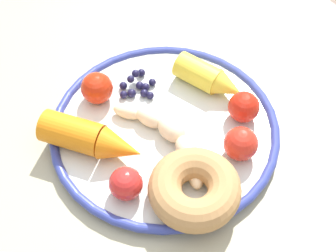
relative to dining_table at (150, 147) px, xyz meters
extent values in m
cube|color=tan|center=(0.00, 0.00, 0.07)|extent=(1.24, 0.77, 0.03)
cube|color=tan|center=(-0.56, 0.32, -0.29)|extent=(0.05, 0.05, 0.70)
cylinder|color=silver|center=(0.04, 0.00, 0.09)|extent=(0.29, 0.29, 0.01)
torus|color=#323D91|center=(0.04, 0.00, 0.10)|extent=(0.30, 0.30, 0.01)
ellipsoid|color=beige|center=(0.13, -0.01, 0.11)|extent=(0.05, 0.03, 0.02)
ellipsoid|color=beige|center=(0.09, 0.00, 0.11)|extent=(0.04, 0.03, 0.02)
ellipsoid|color=beige|center=(0.06, 0.00, 0.11)|extent=(0.05, 0.04, 0.03)
ellipsoid|color=beige|center=(0.03, -0.01, 0.11)|extent=(0.05, 0.04, 0.02)
ellipsoid|color=beige|center=(0.00, -0.03, 0.11)|extent=(0.04, 0.04, 0.02)
cylinder|color=orange|center=(0.00, -0.11, 0.12)|extent=(0.09, 0.08, 0.04)
cone|color=orange|center=(0.05, -0.07, 0.12)|extent=(0.07, 0.07, 0.04)
cylinder|color=yellow|center=(0.00, 0.08, 0.12)|extent=(0.07, 0.06, 0.04)
cone|color=yellow|center=(0.05, 0.10, 0.12)|extent=(0.05, 0.05, 0.04)
torus|color=#B5814C|center=(0.15, -0.03, 0.12)|extent=(0.14, 0.14, 0.04)
sphere|color=#191638|center=(-0.05, 0.02, 0.10)|extent=(0.01, 0.01, 0.01)
sphere|color=#191638|center=(-0.03, 0.03, 0.10)|extent=(0.01, 0.01, 0.01)
sphere|color=#191638|center=(-0.03, 0.01, 0.10)|extent=(0.01, 0.01, 0.01)
sphere|color=#191638|center=(-0.05, -0.01, 0.10)|extent=(0.01, 0.01, 0.01)
sphere|color=#191638|center=(-0.03, 0.01, 0.10)|extent=(0.01, 0.01, 0.01)
sphere|color=#191638|center=(-0.03, -0.01, 0.10)|extent=(0.01, 0.01, 0.01)
sphere|color=#191638|center=(-0.02, 0.01, 0.10)|extent=(0.01, 0.01, 0.01)
sphere|color=#191638|center=(-0.01, 0.01, 0.10)|extent=(0.01, 0.01, 0.01)
sphere|color=#191638|center=(-0.03, -0.02, 0.10)|extent=(0.01, 0.01, 0.01)
sphere|color=#191638|center=(-0.04, 0.00, 0.11)|extent=(0.01, 0.01, 0.01)
sphere|color=#191638|center=(-0.05, 0.01, 0.11)|extent=(0.01, 0.01, 0.01)
sphere|color=red|center=(0.10, -0.09, 0.12)|extent=(0.04, 0.04, 0.04)
sphere|color=red|center=(0.13, 0.06, 0.12)|extent=(0.04, 0.04, 0.04)
sphere|color=red|center=(-0.05, -0.05, 0.12)|extent=(0.04, 0.04, 0.04)
sphere|color=red|center=(0.08, 0.10, 0.12)|extent=(0.04, 0.04, 0.04)
camera|label=1|loc=(0.36, -0.20, 0.60)|focal=50.77mm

